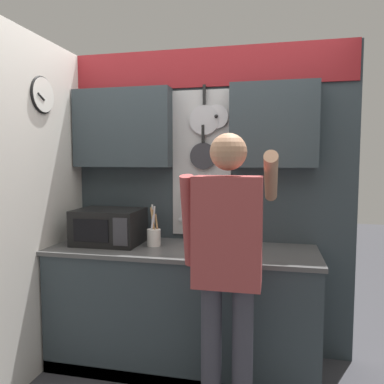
% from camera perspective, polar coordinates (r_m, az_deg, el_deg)
% --- Properties ---
extents(ground_plane, '(14.00, 14.00, 0.00)m').
position_cam_1_polar(ground_plane, '(3.11, -1.46, -24.78)').
color(ground_plane, '#38383D').
extents(base_cabinet_counter, '(1.95, 0.67, 0.89)m').
position_cam_1_polar(base_cabinet_counter, '(2.91, -1.49, -17.17)').
color(base_cabinet_counter, '#2D383D').
rests_on(base_cabinet_counter, ground_plane).
extents(back_wall_unit, '(2.52, 0.20, 2.41)m').
position_cam_1_polar(back_wall_unit, '(3.00, -0.25, 3.35)').
color(back_wall_unit, '#2D383D').
rests_on(back_wall_unit, ground_plane).
extents(side_wall, '(0.07, 1.60, 2.41)m').
position_cam_1_polar(side_wall, '(2.80, -23.65, -2.12)').
color(side_wall, silver).
rests_on(side_wall, ground_plane).
extents(microwave, '(0.49, 0.38, 0.27)m').
position_cam_1_polar(microwave, '(2.95, -12.52, -5.15)').
color(microwave, black).
rests_on(microwave, base_cabinet_counter).
extents(knife_block, '(0.12, 0.16, 0.26)m').
position_cam_1_polar(knife_block, '(2.74, 1.51, -6.64)').
color(knife_block, brown).
rests_on(knife_block, base_cabinet_counter).
extents(utensil_crock, '(0.10, 0.10, 0.31)m').
position_cam_1_polar(utensil_crock, '(2.84, -5.85, -6.52)').
color(utensil_crock, white).
rests_on(utensil_crock, base_cabinet_counter).
extents(person, '(0.54, 0.62, 1.69)m').
position_cam_1_polar(person, '(2.16, 5.47, -9.39)').
color(person, '#383842').
rests_on(person, ground_plane).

